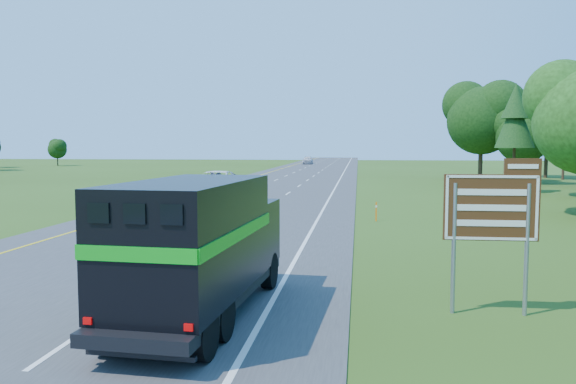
% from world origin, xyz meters
% --- Properties ---
extents(road, '(15.00, 260.00, 0.04)m').
position_xyz_m(road, '(0.00, 50.00, 0.02)').
color(road, '#38383A').
rests_on(road, ground).
extents(lane_markings, '(11.15, 260.00, 0.01)m').
position_xyz_m(lane_markings, '(0.00, 50.00, 0.04)').
color(lane_markings, yellow).
rests_on(lane_markings, road).
extents(horse_truck, '(2.74, 7.43, 3.23)m').
position_xyz_m(horse_truck, '(4.05, 3.95, 1.77)').
color(horse_truck, black).
rests_on(horse_truck, road).
extents(white_suv, '(3.44, 7.23, 1.99)m').
position_xyz_m(white_suv, '(-3.48, 34.68, 1.04)').
color(white_suv, white).
rests_on(white_suv, road).
extents(far_car, '(2.28, 5.26, 1.77)m').
position_xyz_m(far_car, '(-3.27, 112.72, 0.92)').
color(far_car, silver).
rests_on(far_car, road).
extents(exit_sign, '(2.21, 0.13, 3.74)m').
position_xyz_m(exit_sign, '(10.84, 5.18, 2.43)').
color(exit_sign, gray).
rests_on(exit_sign, ground).
extents(delineator, '(0.08, 0.05, 1.03)m').
position_xyz_m(delineator, '(8.63, 21.64, 0.55)').
color(delineator, orange).
rests_on(delineator, ground).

